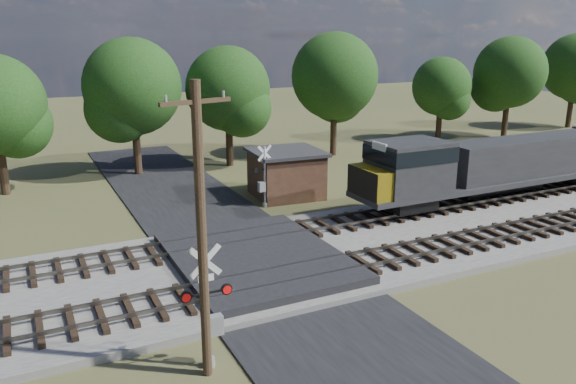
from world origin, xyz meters
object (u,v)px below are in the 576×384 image
utility_pole (201,229)px  equipment_shed (286,173)px  crossing_signal_near (210,317)px  crossing_signal_far (264,182)px

utility_pole → equipment_shed: (10.76, 16.67, -3.18)m
crossing_signal_near → crossing_signal_far: crossing_signal_near is taller
crossing_signal_far → equipment_shed: size_ratio=0.81×
crossing_signal_near → utility_pole: 3.04m
crossing_signal_near → utility_pole: size_ratio=0.46×
equipment_shed → crossing_signal_near: bearing=-118.2°
utility_pole → equipment_shed: utility_pole is taller
crossing_signal_near → utility_pole: utility_pole is taller
crossing_signal_far → equipment_shed: (2.27, 1.65, -0.07)m
crossing_signal_near → crossing_signal_far: bearing=61.1°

